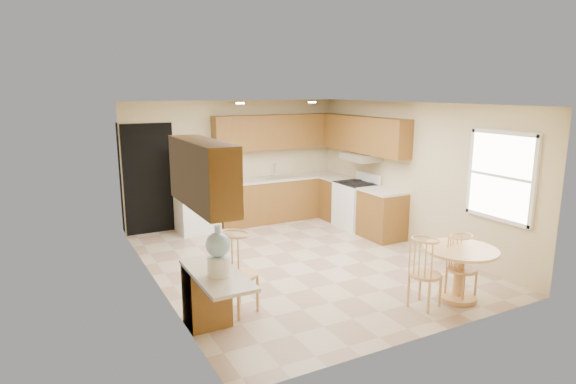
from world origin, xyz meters
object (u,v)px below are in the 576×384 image
dining_table (459,266)px  refrigerator (196,189)px  stove (356,205)px  chair_table_a (431,268)px  chair_desk (241,267)px  chair_table_b (467,263)px  water_crock (218,253)px

dining_table → refrigerator: bearing=114.4°
stove → chair_table_a: (-1.34, -3.43, 0.08)m
refrigerator → chair_desk: 3.75m
stove → chair_table_b: bearing=-102.1°
stove → water_crock: size_ratio=1.98×
stove → dining_table: bearing=-103.2°
chair_desk → water_crock: water_crock is taller
water_crock → refrigerator: bearing=75.9°
chair_table_b → water_crock: size_ratio=1.54×
chair_table_b → chair_table_a: bearing=-11.0°
stove → dining_table: 3.47m
refrigerator → chair_table_a: bearing=-71.7°
stove → chair_table_b: stove is taller
refrigerator → chair_desk: size_ratio=1.64×
chair_table_b → chair_desk: size_ratio=0.83×
dining_table → chair_desk: chair_desk is taller
refrigerator → water_crock: size_ratio=3.04×
dining_table → water_crock: size_ratio=1.72×
refrigerator → water_crock: (-1.05, -4.17, 0.18)m
refrigerator → chair_table_b: (2.13, -4.68, -0.32)m
refrigerator → chair_table_b: size_ratio=1.98×
chair_table_a → chair_table_b: chair_table_a is taller
dining_table → chair_table_a: bearing=-175.1°
stove → water_crock: (-3.92, -2.95, 0.55)m
stove → chair_desk: stove is taller
refrigerator → chair_table_a: (1.53, -4.65, -0.29)m
chair_table_a → stove: bearing=141.6°
refrigerator → stove: refrigerator is taller
chair_table_a → water_crock: size_ratio=1.63×
stove → chair_desk: 4.27m
stove → dining_table: (-0.79, -3.38, -0.01)m
dining_table → chair_table_a: size_ratio=1.05×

